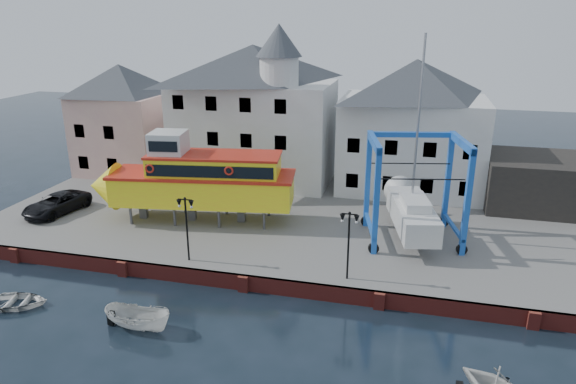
# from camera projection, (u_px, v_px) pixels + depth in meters

# --- Properties ---
(ground) EXTENTS (140.00, 140.00, 0.00)m
(ground) POSITION_uv_depth(u_px,v_px,m) (244.00, 291.00, 30.66)
(ground) COLOR black
(ground) RESTS_ON ground
(hardstanding) EXTENTS (44.00, 22.00, 1.00)m
(hardstanding) POSITION_uv_depth(u_px,v_px,m) (288.00, 217.00, 40.59)
(hardstanding) COLOR slate
(hardstanding) RESTS_ON ground
(quay_wall) EXTENTS (44.00, 0.47, 1.00)m
(quay_wall) POSITION_uv_depth(u_px,v_px,m) (244.00, 283.00, 30.59)
(quay_wall) COLOR maroon
(quay_wall) RESTS_ON ground
(building_pink) EXTENTS (8.00, 7.00, 10.30)m
(building_pink) POSITION_uv_depth(u_px,v_px,m) (124.00, 119.00, 49.24)
(building_pink) COLOR #D19A94
(building_pink) RESTS_ON hardstanding
(building_white_main) EXTENTS (14.00, 8.30, 14.00)m
(building_white_main) POSITION_uv_depth(u_px,v_px,m) (255.00, 112.00, 46.24)
(building_white_main) COLOR silver
(building_white_main) RESTS_ON hardstanding
(building_white_right) EXTENTS (12.00, 8.00, 11.20)m
(building_white_right) POSITION_uv_depth(u_px,v_px,m) (412.00, 126.00, 43.89)
(building_white_right) COLOR silver
(building_white_right) RESTS_ON hardstanding
(shed_dark) EXTENTS (8.00, 7.00, 4.00)m
(shed_dark) POSITION_uv_depth(u_px,v_px,m) (536.00, 182.00, 40.97)
(shed_dark) COLOR black
(shed_dark) RESTS_ON hardstanding
(lamp_post_left) EXTENTS (1.12, 0.32, 4.20)m
(lamp_post_left) POSITION_uv_depth(u_px,v_px,m) (186.00, 213.00, 31.30)
(lamp_post_left) COLOR black
(lamp_post_left) RESTS_ON hardstanding
(lamp_post_right) EXTENTS (1.12, 0.32, 4.20)m
(lamp_post_right) POSITION_uv_depth(u_px,v_px,m) (349.00, 228.00, 29.04)
(lamp_post_right) COLOR black
(lamp_post_right) RESTS_ON hardstanding
(tour_boat) EXTENTS (15.76, 5.87, 6.70)m
(tour_boat) POSITION_uv_depth(u_px,v_px,m) (191.00, 179.00, 37.72)
(tour_boat) COLOR #59595E
(tour_boat) RESTS_ON hardstanding
(travel_lift) EXTENTS (7.23, 9.28, 13.59)m
(travel_lift) POSITION_uv_depth(u_px,v_px,m) (410.00, 204.00, 35.39)
(travel_lift) COLOR #1E62A4
(travel_lift) RESTS_ON hardstanding
(van) EXTENTS (3.52, 5.78, 1.50)m
(van) POSITION_uv_depth(u_px,v_px,m) (57.00, 204.00, 39.80)
(van) COLOR black
(van) RESTS_ON hardstanding
(motorboat_a) EXTENTS (3.83, 1.56, 1.46)m
(motorboat_a) POSITION_uv_depth(u_px,v_px,m) (139.00, 329.00, 26.97)
(motorboat_a) COLOR silver
(motorboat_a) RESTS_ON ground
(motorboat_d) EXTENTS (4.28, 3.53, 0.77)m
(motorboat_d) POSITION_uv_depth(u_px,v_px,m) (15.00, 306.00, 29.10)
(motorboat_d) COLOR silver
(motorboat_d) RESTS_ON ground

